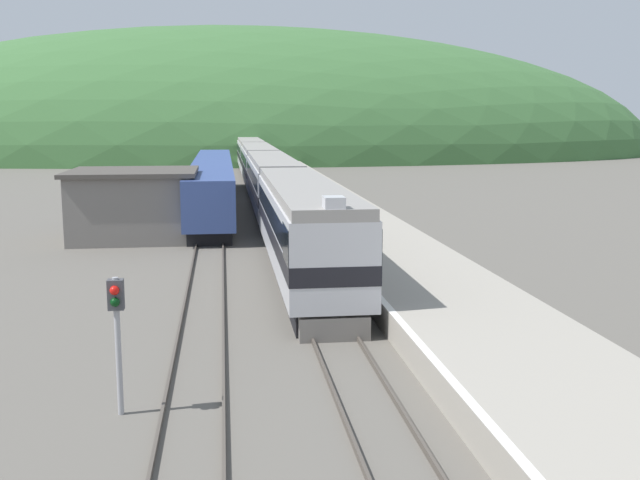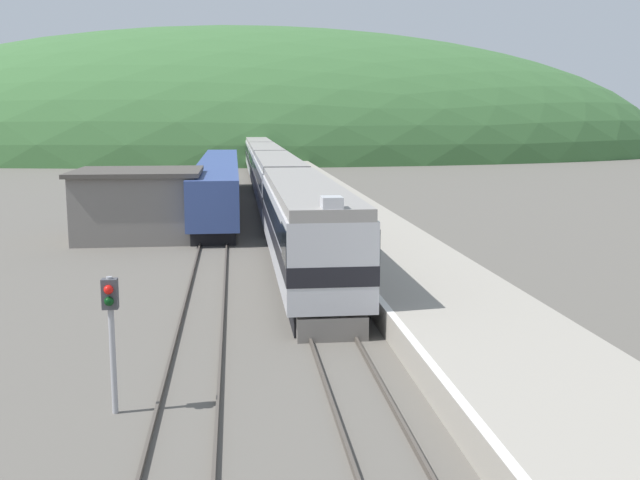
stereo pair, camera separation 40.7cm
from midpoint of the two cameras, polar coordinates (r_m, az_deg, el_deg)
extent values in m
cube|color=#4C443D|center=(72.92, -4.56, 3.96)|extent=(0.08, 180.00, 0.16)
cube|color=#4C443D|center=(72.98, -3.43, 3.97)|extent=(0.08, 180.00, 0.16)
cube|color=#4C443D|center=(72.90, -7.86, 3.90)|extent=(0.08, 180.00, 0.16)
cube|color=#4C443D|center=(72.88, -6.73, 3.92)|extent=(0.08, 180.00, 0.16)
cube|color=#9E9689|center=(53.48, 1.64, 2.41)|extent=(5.35, 140.00, 0.92)
cube|color=silver|center=(53.13, -1.09, 2.87)|extent=(0.24, 140.00, 0.01)
ellipsoid|color=#3D6B38|center=(137.00, -5.20, 6.46)|extent=(154.19, 69.38, 45.03)
cube|color=slate|center=(44.38, -13.37, 2.53)|extent=(6.70, 6.42, 3.72)
cube|color=#47423D|center=(44.19, -13.46, 5.08)|extent=(7.20, 6.92, 0.24)
cube|color=black|center=(32.68, -0.81, -2.16)|extent=(2.36, 18.00, 0.85)
cube|color=#BCBCC1|center=(32.35, -0.82, 1.12)|extent=(2.88, 19.15, 2.93)
cube|color=black|center=(32.38, -0.82, 0.71)|extent=(2.91, 19.17, 0.64)
cube|color=black|center=(32.26, -0.83, 2.25)|extent=(2.90, 18.00, 0.88)
cube|color=gray|center=(32.15, -0.83, 4.05)|extent=(2.71, 19.15, 0.40)
cube|color=black|center=(23.96, 1.17, -0.25)|extent=(2.92, 2.20, 1.17)
cube|color=#BCBCC1|center=(23.10, 1.41, 2.89)|extent=(0.64, 0.80, 0.36)
cube|color=slate|center=(23.64, 1.45, -6.80)|extent=(2.25, 0.40, 0.77)
cube|color=black|center=(52.79, -3.02, 2.27)|extent=(2.36, 18.72, 0.85)
cube|color=#BCBCC1|center=(52.59, -3.03, 4.31)|extent=(2.88, 19.91, 2.93)
cube|color=black|center=(52.61, -3.03, 4.06)|extent=(2.91, 19.93, 0.64)
cube|color=black|center=(52.54, -3.04, 5.01)|extent=(2.90, 18.72, 0.88)
cube|color=gray|center=(52.47, -3.05, 6.12)|extent=(2.71, 19.91, 0.40)
cube|color=black|center=(73.46, -4.01, 4.27)|extent=(2.36, 18.72, 0.85)
cube|color=#BCBCC1|center=(73.32, -4.03, 5.74)|extent=(2.88, 19.91, 2.93)
cube|color=black|center=(73.33, -4.03, 5.56)|extent=(2.91, 19.93, 0.64)
cube|color=black|center=(73.28, -4.04, 6.24)|extent=(2.90, 18.72, 0.88)
cube|color=gray|center=(73.23, -4.05, 7.04)|extent=(2.71, 19.91, 0.40)
cube|color=black|center=(94.20, -4.58, 5.40)|extent=(2.36, 18.72, 0.85)
cube|color=#BCBCC1|center=(94.08, -4.59, 6.54)|extent=(2.88, 19.91, 2.93)
cube|color=black|center=(94.09, -4.59, 6.40)|extent=(2.91, 19.93, 0.64)
cube|color=black|center=(94.05, -4.60, 6.93)|extent=(2.90, 18.72, 0.88)
cube|color=gray|center=(94.02, -4.60, 7.55)|extent=(2.71, 19.91, 0.40)
cube|color=black|center=(114.96, -4.94, 6.11)|extent=(2.36, 18.72, 0.85)
cube|color=#BCBCC1|center=(114.87, -4.95, 7.05)|extent=(2.88, 19.91, 2.93)
cube|color=black|center=(114.87, -4.95, 6.94)|extent=(2.91, 19.93, 0.64)
cube|color=black|center=(114.84, -4.95, 7.37)|extent=(2.90, 18.72, 0.88)
cube|color=gray|center=(114.81, -4.96, 7.88)|extent=(2.71, 19.91, 0.40)
cube|color=black|center=(58.87, -7.47, 2.92)|extent=(2.46, 36.19, 0.80)
cube|color=#334784|center=(58.70, -7.51, 4.67)|extent=(2.90, 37.70, 2.81)
cylinder|color=#9E9EA3|center=(18.31, -14.92, -7.80)|extent=(0.14, 0.14, 3.32)
cube|color=#424247|center=(17.99, -15.09, -3.98)|extent=(0.36, 0.28, 0.71)
sphere|color=red|center=(17.79, -15.19, -3.67)|extent=(0.22, 0.22, 0.22)
sphere|color=black|center=(17.85, -15.15, -4.53)|extent=(0.22, 0.22, 0.22)
camera|label=1|loc=(0.20, -89.58, 0.07)|focal=42.00mm
camera|label=2|loc=(0.20, 90.42, -0.07)|focal=42.00mm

